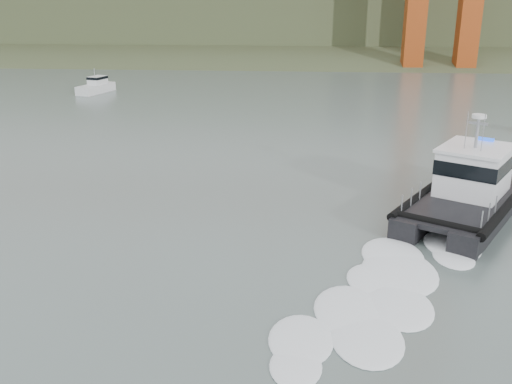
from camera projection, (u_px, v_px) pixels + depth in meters
The scene contains 4 objects.
ground at pixel (260, 322), 19.85m from camera, with size 400.00×400.00×0.00m, color #4C5A57.
headlands at pixel (300, 14), 135.90m from camera, with size 500.00×105.36×27.12m.
patrol_boat at pixel (470, 188), 29.44m from camera, with size 9.14×11.62×5.39m.
motorboat at pixel (96, 86), 67.33m from camera, with size 3.29×5.71×2.98m.
Camera 1 is at (1.28, -17.27, 10.71)m, focal length 40.00 mm.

